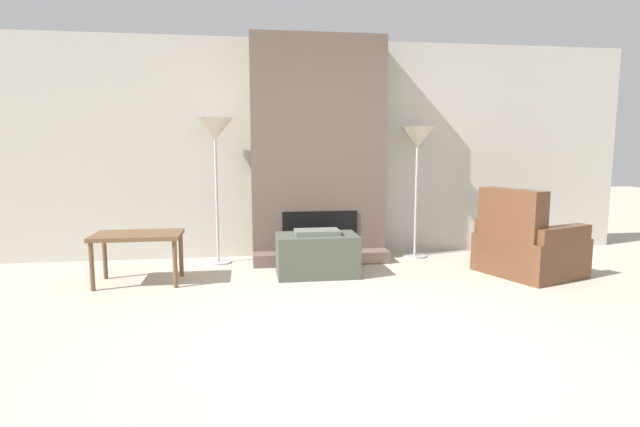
# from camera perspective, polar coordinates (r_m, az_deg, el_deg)

# --- Properties ---
(ground_plane) EXTENTS (24.00, 24.00, 0.00)m
(ground_plane) POSITION_cam_1_polar(r_m,az_deg,el_deg) (3.59, 5.79, -14.21)
(ground_plane) COLOR #B2A893
(wall_back) EXTENTS (8.04, 0.06, 2.60)m
(wall_back) POSITION_cam_1_polar(r_m,az_deg,el_deg) (6.15, -0.57, 7.32)
(wall_back) COLOR #BCB7AD
(wall_back) RESTS_ON ground_plane
(fireplace) EXTENTS (1.56, 0.65, 2.60)m
(fireplace) POSITION_cam_1_polar(r_m,az_deg,el_deg) (5.91, -0.26, 6.87)
(fireplace) COLOR brown
(fireplace) RESTS_ON ground_plane
(ottoman) EXTENTS (0.83, 0.50, 0.48)m
(ottoman) POSITION_cam_1_polar(r_m,az_deg,el_deg) (5.21, -0.34, -4.67)
(ottoman) COLOR #474C42
(ottoman) RESTS_ON ground_plane
(armchair) EXTENTS (1.06, 1.10, 0.91)m
(armchair) POSITION_cam_1_polar(r_m,az_deg,el_deg) (5.65, 22.39, -3.69)
(armchair) COLOR brown
(armchair) RESTS_ON ground_plane
(side_table) EXTENTS (0.83, 0.51, 0.50)m
(side_table) POSITION_cam_1_polar(r_m,az_deg,el_deg) (5.18, -20.11, -2.82)
(side_table) COLOR brown
(side_table) RESTS_ON ground_plane
(floor_lamp_left) EXTENTS (0.40, 0.40, 1.65)m
(floor_lamp_left) POSITION_cam_1_polar(r_m,az_deg,el_deg) (5.77, -11.92, 8.65)
(floor_lamp_left) COLOR #ADADB2
(floor_lamp_left) RESTS_ON ground_plane
(floor_lamp_right) EXTENTS (0.40, 0.40, 1.57)m
(floor_lamp_right) POSITION_cam_1_polar(r_m,az_deg,el_deg) (6.10, 11.07, 7.87)
(floor_lamp_right) COLOR #ADADB2
(floor_lamp_right) RESTS_ON ground_plane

